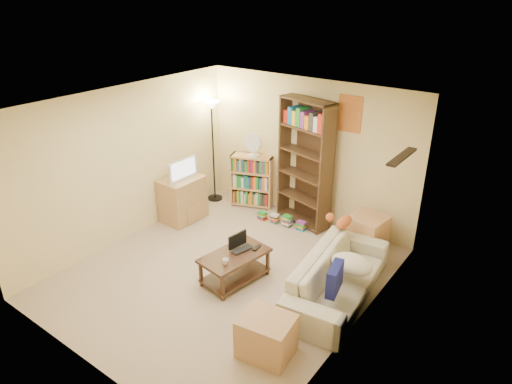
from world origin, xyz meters
TOP-DOWN VIEW (x-y plane):
  - room at (0.00, 0.01)m, footprint 4.50×4.54m
  - sofa at (1.55, 0.49)m, footprint 2.29×1.32m
  - navy_pillow at (1.70, 0.05)m, footprint 0.21×0.42m
  - cream_blanket at (1.69, 0.56)m, footprint 0.56×0.40m
  - tabby_cat at (1.18, 1.26)m, footprint 0.48×0.22m
  - coffee_table at (0.22, -0.05)m, footprint 0.69×1.05m
  - laptop at (0.28, 0.08)m, footprint 0.42×0.36m
  - laptop_screen at (0.14, 0.11)m, footprint 0.06×0.32m
  - mug at (0.27, -0.32)m, footprint 0.13×0.13m
  - tv_remote at (0.37, 0.25)m, footprint 0.08×0.18m
  - tv_stand at (-1.70, 0.86)m, footprint 0.55×0.75m
  - television at (-1.70, 0.86)m, footprint 0.64×0.13m
  - tall_bookshelf at (0.08, 2.03)m, footprint 1.04×0.56m
  - short_bookshelf at (-1.05, 2.05)m, footprint 0.84×0.56m
  - desk_fan at (-0.99, 2.00)m, footprint 0.36×0.20m
  - floor_lamp at (-1.80, 1.83)m, footprint 0.33×0.33m
  - side_table at (1.38, 1.80)m, footprint 0.58×0.58m
  - end_cabinet at (1.39, -0.95)m, footprint 0.65×0.57m
  - book_stacks at (-0.16, 1.73)m, footprint 0.92×0.22m

SIDE VIEW (x-z plane):
  - book_stacks at x=-0.16m, z-range -0.02..0.18m
  - end_cabinet at x=1.39m, z-range 0.00..0.49m
  - coffee_table at x=0.22m, z-range 0.07..0.50m
  - side_table at x=1.38m, z-range 0.00..0.59m
  - sofa at x=1.55m, z-range 0.00..0.61m
  - tv_stand at x=-1.70m, z-range 0.00..0.79m
  - tv_remote at x=0.37m, z-range 0.43..0.46m
  - laptop at x=0.28m, z-range 0.43..0.46m
  - mug at x=0.27m, z-range 0.43..0.51m
  - short_bookshelf at x=-1.05m, z-range 0.00..1.00m
  - cream_blanket at x=1.69m, z-range 0.40..0.64m
  - laptop_screen at x=0.14m, z-range 0.46..0.67m
  - navy_pillow at x=1.70m, z-range 0.40..0.77m
  - tabby_cat at x=1.18m, z-range 0.61..0.78m
  - television at x=-1.70m, z-range 0.79..1.15m
  - tall_bookshelf at x=0.08m, z-range 0.06..2.27m
  - desk_fan at x=-0.99m, z-range 1.01..1.46m
  - floor_lamp at x=-1.80m, z-range 0.58..2.53m
  - room at x=0.00m, z-range 0.36..2.88m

